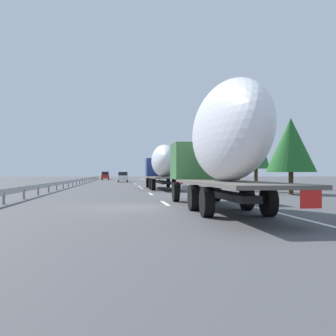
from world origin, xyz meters
The scene contains 20 objects.
ground_plane centered at (40.00, 0.00, 0.00)m, with size 260.00×260.00×0.00m, color #4C4C4F.
lane_stripe_0 centered at (2.00, -1.80, 0.00)m, with size 3.20×0.20×0.01m, color white.
lane_stripe_1 centered at (11.30, -1.80, 0.00)m, with size 3.20×0.20×0.01m, color white.
lane_stripe_2 centered at (22.49, -1.80, 0.00)m, with size 3.20×0.20×0.01m, color white.
lane_stripe_3 centered at (27.36, -1.80, 0.00)m, with size 3.20×0.20×0.01m, color white.
lane_stripe_4 centered at (38.58, -1.80, 0.00)m, with size 3.20×0.20×0.01m, color white.
lane_stripe_5 centered at (45.32, -1.80, 0.00)m, with size 3.20×0.20×0.01m, color white.
edge_line_right centered at (45.00, -5.50, 0.00)m, with size 110.00×0.20×0.01m, color white.
truck_lead centered at (19.90, -3.60, 2.39)m, with size 13.17×2.55×4.16m.
truck_trailing centered at (-2.11, -3.60, 2.77)m, with size 14.17×2.55×4.96m.
car_white_van centered at (52.53, -0.14, 0.91)m, with size 4.40×1.79×1.77m.
car_red_compact centered at (77.61, 3.76, 0.96)m, with size 4.74×1.80×1.92m.
road_sign centered at (33.64, -6.70, 2.22)m, with size 0.10×0.90×3.21m.
tree_0 centered at (33.00, -11.64, 3.94)m, with size 2.65×2.65×6.13m.
tree_1 centered at (20.93, -13.21, 4.51)m, with size 2.74×2.74×7.07m.
tree_2 centered at (15.32, -9.63, 3.89)m, with size 2.54×2.54×6.08m.
tree_3 centered at (9.77, -11.90, 3.57)m, with size 3.62×3.62×5.55m.
tree_4 centered at (84.32, -9.80, 3.92)m, with size 2.70×2.70×6.48m.
tree_5 centered at (50.10, -10.37, 3.63)m, with size 2.83×2.83×5.93m.
guardrail_median centered at (43.00, 6.00, 0.58)m, with size 94.00×0.10×0.76m.
Camera 1 is at (-17.87, 0.48, 1.50)m, focal length 42.65 mm.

